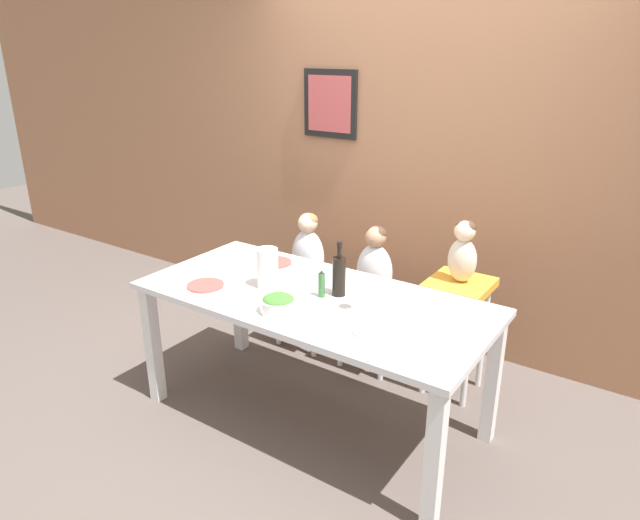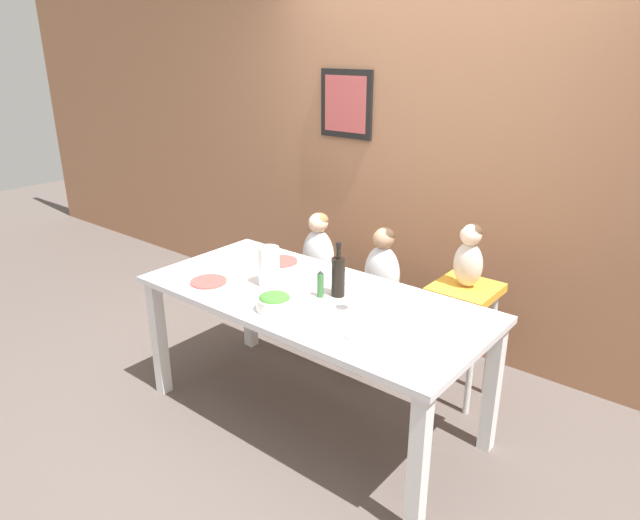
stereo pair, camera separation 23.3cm
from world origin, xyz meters
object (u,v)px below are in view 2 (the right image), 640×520
person_baby_right (469,254)px  wine_glass_near (351,289)px  dinner_plate_front_right (366,334)px  chair_far_center (380,311)px  person_child_left (318,249)px  dinner_plate_back_left (281,261)px  wine_bottle (338,275)px  chair_far_left (318,290)px  salad_bowl_large (275,302)px  paper_towel_roll (269,266)px  chair_right_highchair (463,310)px  person_child_center (382,267)px  dinner_plate_front_left (209,282)px  dinner_plate_back_right (441,310)px

person_baby_right → wine_glass_near: person_baby_right is taller
person_baby_right → dinner_plate_front_right: person_baby_right is taller
chair_far_center → person_baby_right: size_ratio=1.28×
person_child_left → dinner_plate_back_left: bearing=-79.4°
wine_bottle → dinner_plate_front_right: 0.47m
wine_glass_near → chair_far_center: bearing=111.7°
person_child_left → chair_far_left: bearing=-90.0°
chair_far_center → salad_bowl_large: 1.06m
paper_towel_roll → dinner_plate_back_left: bearing=122.4°
person_child_left → wine_bottle: size_ratio=1.65×
paper_towel_roll → wine_bottle: bearing=18.3°
chair_right_highchair → dinner_plate_back_left: 1.12m
chair_right_highchair → dinner_plate_front_right: bearing=-94.0°
person_child_center → chair_right_highchair: bearing=-0.1°
chair_far_center → dinner_plate_back_left: (-0.43, -0.47, 0.38)m
person_baby_right → dinner_plate_front_left: size_ratio=1.81×
chair_far_center → dinner_plate_back_right: (0.65, -0.47, 0.38)m
dinner_plate_back_right → person_baby_right: bearing=100.2°
dinner_plate_back_right → person_child_left: bearing=158.2°
dinner_plate_front_left → person_child_center: bearing=61.0°
dinner_plate_back_right → dinner_plate_front_right: size_ratio=1.00×
wine_bottle → dinner_plate_front_left: wine_bottle is taller
chair_far_left → person_child_left: size_ratio=0.95×
wine_bottle → dinner_plate_back_right: (0.51, 0.17, -0.11)m
chair_far_left → person_baby_right: size_ratio=1.28×
paper_towel_roll → wine_glass_near: paper_towel_roll is taller
dinner_plate_front_right → chair_far_left: bearing=138.4°
person_child_left → person_baby_right: (1.09, 0.00, 0.22)m
wine_glass_near → dinner_plate_back_right: 0.46m
chair_right_highchair → person_child_left: person_child_left is taller
paper_towel_roll → salad_bowl_large: paper_towel_roll is taller
chair_right_highchair → wine_bottle: wine_bottle is taller
paper_towel_roll → person_baby_right: bearing=43.4°
dinner_plate_front_left → wine_glass_near: bearing=14.2°
wine_glass_near → dinner_plate_back_right: wine_glass_near is taller
person_child_left → person_baby_right: person_baby_right is taller
chair_far_left → dinner_plate_front_right: dinner_plate_front_right is taller
chair_far_center → person_child_left: person_child_left is taller
chair_far_center → person_baby_right: 0.77m
person_child_left → dinner_plate_front_right: size_ratio=2.42×
salad_bowl_large → dinner_plate_back_left: salad_bowl_large is taller
person_child_left → dinner_plate_back_right: bearing=-21.8°
wine_bottle → chair_right_highchair: bearing=56.1°
wine_bottle → dinner_plate_back_right: wine_bottle is taller
chair_right_highchair → dinner_plate_front_right: dinner_plate_front_right is taller
person_baby_right → dinner_plate_front_right: (-0.06, -0.91, -0.15)m
wine_bottle → dinner_plate_front_left: size_ratio=1.46×
person_baby_right → wine_glass_near: size_ratio=2.14×
chair_far_center → paper_towel_roll: size_ratio=2.13×
chair_far_center → chair_right_highchair: size_ratio=0.64×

